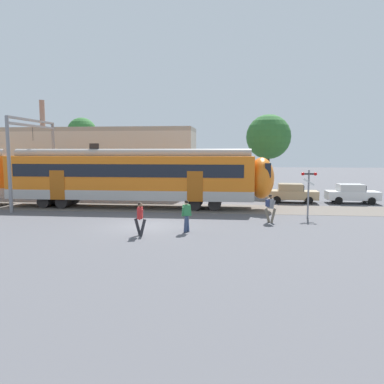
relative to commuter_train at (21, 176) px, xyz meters
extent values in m
plane|color=#515156|center=(11.28, -6.71, -2.25)|extent=(160.00, 160.00, 0.00)
cube|color=#B2ADA8|center=(8.52, 0.00, -1.20)|extent=(18.00, 3.06, 0.70)
cube|color=orange|center=(8.52, 0.00, 0.35)|extent=(18.00, 3.00, 2.40)
cube|color=black|center=(8.52, -1.51, 0.55)|extent=(16.56, 0.03, 0.90)
cube|color=#AC5413|center=(13.47, -1.52, -0.50)|extent=(1.10, 0.04, 2.10)
cube|color=#AC5413|center=(3.57, -1.52, -0.50)|extent=(1.10, 0.04, 2.10)
cylinder|color=gray|center=(8.52, 0.00, 1.73)|extent=(17.64, 0.70, 0.70)
cube|color=black|center=(5.82, 0.00, 2.28)|extent=(0.70, 0.12, 0.40)
cylinder|color=black|center=(14.80, 0.00, -1.80)|extent=(0.90, 2.40, 0.90)
cylinder|color=black|center=(13.40, 0.00, -1.80)|extent=(0.90, 2.40, 0.90)
cylinder|color=black|center=(3.64, 0.00, -1.80)|extent=(0.90, 2.40, 0.90)
cylinder|color=black|center=(2.24, 0.00, -1.80)|extent=(0.90, 2.40, 0.90)
ellipsoid|color=orange|center=(18.07, 0.00, 0.00)|extent=(1.80, 2.85, 2.95)
cube|color=black|center=(18.42, 0.00, 0.60)|extent=(0.40, 2.40, 1.00)
cylinder|color=#28282D|center=(11.67, -9.28, -1.82)|extent=(0.36, 0.17, 0.87)
cylinder|color=#28282D|center=(11.37, -9.12, -1.82)|extent=(0.36, 0.17, 0.87)
cube|color=red|center=(11.52, -9.20, -1.11)|extent=(0.26, 0.38, 0.56)
cylinder|color=red|center=(11.42, -8.98, -1.16)|extent=(0.25, 0.11, 0.52)
cylinder|color=red|center=(11.62, -9.41, -1.16)|extent=(0.25, 0.11, 0.52)
sphere|color=brown|center=(11.54, -9.19, -0.72)|extent=(0.22, 0.22, 0.22)
sphere|color=black|center=(11.52, -9.20, -0.69)|extent=(0.20, 0.20, 0.20)
cylinder|color=navy|center=(13.72, -7.96, -1.82)|extent=(0.27, 0.38, 0.87)
cylinder|color=navy|center=(13.66, -8.29, -1.82)|extent=(0.27, 0.38, 0.87)
cube|color=#2D7F47|center=(13.69, -8.13, -1.11)|extent=(0.42, 0.36, 0.56)
cylinder|color=#2D7F47|center=(13.52, -8.28, -1.16)|extent=(0.18, 0.26, 0.52)
cylinder|color=#2D7F47|center=(13.86, -7.97, -1.16)|extent=(0.18, 0.26, 0.52)
sphere|color=beige|center=(13.68, -8.11, -0.72)|extent=(0.22, 0.22, 0.22)
sphere|color=black|center=(13.69, -8.13, -0.69)|extent=(0.20, 0.20, 0.20)
cylinder|color=#6B6051|center=(18.40, -5.10, -1.82)|extent=(0.38, 0.27, 0.87)
cylinder|color=#6B6051|center=(18.07, -5.03, -1.82)|extent=(0.38, 0.27, 0.87)
cube|color=gray|center=(18.24, -5.07, -1.11)|extent=(0.35, 0.42, 0.56)
cylinder|color=gray|center=(18.08, -4.89, -1.16)|extent=(0.26, 0.17, 0.52)
cylinder|color=gray|center=(18.39, -5.24, -1.16)|extent=(0.26, 0.17, 0.52)
sphere|color=#9E7051|center=(18.25, -5.06, -0.72)|extent=(0.22, 0.22, 0.22)
sphere|color=black|center=(18.24, -5.07, -0.69)|extent=(0.20, 0.20, 0.20)
cube|color=navy|center=(18.07, -5.13, -1.09)|extent=(0.25, 0.32, 0.40)
cube|color=tan|center=(20.86, 3.89, -1.61)|extent=(4.09, 1.88, 0.68)
cube|color=#9D8662|center=(20.71, 3.90, -0.99)|extent=(1.98, 1.55, 0.56)
cube|color=black|center=(21.66, 3.85, -1.03)|extent=(0.20, 1.37, 0.48)
cylinder|color=black|center=(22.15, 4.60, -1.95)|extent=(0.61, 0.24, 0.60)
cylinder|color=black|center=(22.05, 3.04, -1.95)|extent=(0.61, 0.24, 0.60)
cylinder|color=black|center=(19.67, 4.75, -1.95)|extent=(0.61, 0.24, 0.60)
cylinder|color=black|center=(19.58, 3.19, -1.95)|extent=(0.61, 0.24, 0.60)
cube|color=silver|center=(25.58, 4.00, -1.61)|extent=(4.01, 1.66, 0.68)
cube|color=silver|center=(25.43, 4.00, -0.99)|extent=(1.91, 1.45, 0.56)
cube|color=black|center=(26.38, 3.99, -1.03)|extent=(0.13, 1.37, 0.48)
cylinder|color=black|center=(26.83, 4.77, -1.95)|extent=(0.60, 0.20, 0.60)
cylinder|color=black|center=(26.82, 3.21, -1.95)|extent=(0.60, 0.20, 0.60)
cylinder|color=black|center=(24.35, 4.78, -1.95)|extent=(0.60, 0.20, 0.60)
cylinder|color=black|center=(24.34, 3.22, -1.95)|extent=(0.60, 0.20, 0.60)
cylinder|color=gray|center=(1.06, -3.20, 1.00)|extent=(0.24, 0.24, 6.50)
cylinder|color=gray|center=(1.06, 3.20, 1.00)|extent=(0.24, 0.24, 6.50)
cube|color=gray|center=(1.06, 0.00, 4.20)|extent=(0.20, 6.40, 0.16)
cube|color=gray|center=(1.06, 0.00, 3.80)|extent=(0.20, 6.40, 0.16)
cylinder|color=black|center=(1.06, 0.00, 3.20)|extent=(0.03, 0.03, 1.00)
cylinder|color=gray|center=(20.75, -3.08, -0.75)|extent=(0.11, 0.11, 3.00)
cube|color=black|center=(20.75, -3.08, 0.50)|extent=(0.80, 0.10, 0.10)
sphere|color=red|center=(20.37, -3.14, 0.50)|extent=(0.20, 0.20, 0.20)
sphere|color=red|center=(21.13, -3.14, 0.50)|extent=(0.20, 0.20, 0.20)
cube|color=white|center=(20.75, -3.11, 0.00)|extent=(0.72, 0.03, 0.48)
cube|color=#B2A899|center=(2.84, 9.02, 0.75)|extent=(18.93, 5.00, 6.00)
cube|color=gray|center=(2.84, 9.02, 3.95)|extent=(18.93, 5.00, 0.40)
cylinder|color=#8C6656|center=(-2.84, 9.02, 5.35)|extent=(0.50, 0.50, 3.20)
cylinder|color=brown|center=(19.55, 11.06, -0.23)|extent=(0.32, 0.32, 4.05)
sphere|color=#2D662D|center=(19.55, 11.06, 3.33)|extent=(4.40, 4.40, 4.40)
cylinder|color=brown|center=(-0.81, 13.90, 0.32)|extent=(0.32, 0.32, 5.15)
sphere|color=#2D662D|center=(-0.81, 13.90, 4.03)|extent=(3.25, 3.25, 3.25)
camera|label=1|loc=(15.99, -26.93, 1.89)|focal=35.00mm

